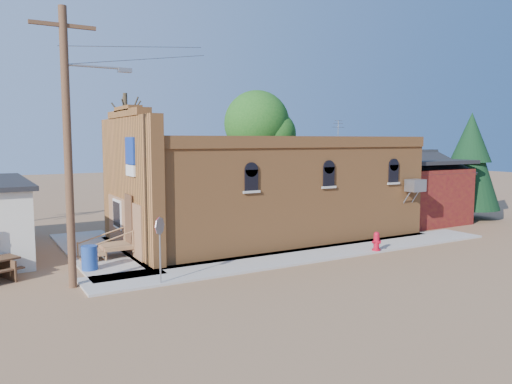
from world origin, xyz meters
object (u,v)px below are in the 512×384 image
brick_bar (262,190)px  utility_pole (69,142)px  trash_barrel (90,258)px  stop_sign (160,232)px  fire_hydrant (376,241)px

brick_bar → utility_pole: (-9.79, -4.29, 2.43)m
brick_bar → trash_barrel: bearing=-163.9°
brick_bar → stop_sign: bearing=-142.9°
utility_pole → trash_barrel: (0.84, 1.72, -4.25)m
trash_barrel → brick_bar: bearing=16.1°
trash_barrel → stop_sign: bearing=-60.0°
brick_bar → trash_barrel: 9.48m
fire_hydrant → trash_barrel: 11.77m
brick_bar → fire_hydrant: (2.45, -5.50, -1.85)m
brick_bar → utility_pole: bearing=-156.3°
fire_hydrant → trash_barrel: trash_barrel is taller
utility_pole → fire_hydrant: size_ratio=10.97×
stop_sign → brick_bar: bearing=17.4°
brick_bar → stop_sign: size_ratio=7.37×
fire_hydrant → stop_sign: size_ratio=0.37×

